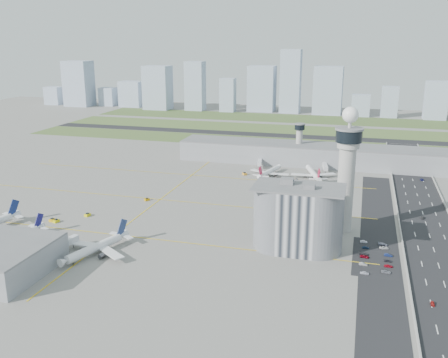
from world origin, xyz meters
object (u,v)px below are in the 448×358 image
(car_lot_3, at_px, (363,254))
(tug_5, at_px, (297,180))
(car_lot_6, at_px, (386,272))
(car_lot_10, at_px, (384,248))
(tug_4, at_px, (245,174))
(car_hw_2, at_px, (422,180))
(car_hw_4, at_px, (399,159))
(tug_2, at_px, (87,215))
(car_lot_2, at_px, (365,257))
(car_lot_4, at_px, (365,247))
(tug_3, at_px, (147,199))
(control_tower, at_px, (347,165))
(jet_bridge_near_1, at_px, (1,244))
(airplane_far_a, at_px, (270,169))
(jet_bridge_far_0, at_px, (260,162))
(car_lot_7, at_px, (389,266))
(tug_1, at_px, (52,220))
(car_lot_11, at_px, (383,244))
(jet_bridge_near_2, at_px, (56,251))
(car_lot_8, at_px, (388,261))
(car_lot_5, at_px, (364,242))
(airplane_near_b, at_px, (13,234))
(airplane_far_b, at_px, (313,170))
(jet_bridge_far_1, at_px, (324,166))
(secondary_tower, at_px, (299,140))
(tug_0, at_px, (56,221))
(car_hw_1, at_px, (422,218))
(car_hw_0, at_px, (433,304))
(car_lot_1, at_px, (363,264))
(admin_building, at_px, (298,218))
(airplane_near_c, at_px, (94,243))
(car_lot_9, at_px, (388,255))

(car_lot_3, bearing_deg, tug_5, 23.17)
(car_lot_6, xyz_separation_m, car_lot_10, (-0.19, 26.22, 0.02))
(tug_4, relative_size, car_hw_2, 0.78)
(car_hw_4, bearing_deg, tug_2, -132.90)
(car_lot_2, bearing_deg, car_lot_4, 3.90)
(tug_3, distance_m, car_lot_2, 139.61)
(control_tower, height_order, car_lot_3, control_tower)
(jet_bridge_near_1, bearing_deg, tug_5, -27.61)
(airplane_far_a, distance_m, jet_bridge_near_1, 193.08)
(jet_bridge_far_0, relative_size, car_lot_7, 3.71)
(tug_1, bearing_deg, tug_5, -128.88)
(car_lot_3, height_order, car_lot_11, car_lot_3)
(car_lot_10, bearing_deg, airplane_far_a, 25.18)
(tug_2, xyz_separation_m, car_hw_4, (176.25, 190.86, -0.29))
(car_hw_4, bearing_deg, jet_bridge_near_2, -123.85)
(car_lot_4, bearing_deg, car_lot_3, 168.96)
(car_lot_4, distance_m, car_hw_2, 139.05)
(tug_3, height_order, car_lot_8, tug_3)
(car_lot_5, xyz_separation_m, car_hw_2, (38.31, 126.78, 0.08))
(airplane_near_b, height_order, car_lot_3, airplane_near_b)
(airplane_far_b, distance_m, car_lot_8, 142.34)
(jet_bridge_far_1, distance_m, car_hw_4, 75.49)
(secondary_tower, xyz_separation_m, car_lot_5, (52.81, -156.16, -18.25))
(tug_4, relative_size, car_lot_11, 0.80)
(tug_4, bearing_deg, car_lot_6, -95.45)
(car_lot_7, bearing_deg, tug_0, 83.92)
(tug_1, height_order, car_hw_1, tug_1)
(airplane_far_b, distance_m, car_hw_2, 76.11)
(car_lot_6, distance_m, car_hw_2, 160.82)
(jet_bridge_far_0, xyz_separation_m, car_hw_0, (106.41, -192.71, -2.26))
(control_tower, height_order, car_lot_2, control_tower)
(jet_bridge_near_2, distance_m, car_lot_3, 141.59)
(car_lot_1, bearing_deg, jet_bridge_near_1, 101.63)
(tug_4, bearing_deg, car_lot_3, -94.89)
(secondary_tower, height_order, tug_2, secondary_tower)
(tug_4, bearing_deg, jet_bridge_near_1, -156.21)
(car_lot_5, bearing_deg, car_lot_2, 179.26)
(airplane_far_b, bearing_deg, admin_building, 164.27)
(car_lot_1, relative_size, car_hw_4, 0.96)
(tug_0, distance_m, car_lot_10, 171.41)
(secondary_tower, distance_m, car_lot_11, 169.85)
(tug_3, height_order, car_hw_2, tug_3)
(airplane_near_c, xyz_separation_m, jet_bridge_near_1, (-46.05, -6.28, -2.99))
(car_lot_9, bearing_deg, car_lot_2, 116.87)
(airplane_near_c, height_order, tug_4, airplane_near_c)
(car_lot_6, relative_size, car_hw_1, 1.05)
(car_hw_4, bearing_deg, jet_bridge_near_1, -128.47)
(car_lot_2, xyz_separation_m, car_lot_9, (10.49, 4.45, 0.05))
(car_lot_2, relative_size, car_lot_3, 0.93)
(airplane_near_b, distance_m, jet_bridge_near_2, 29.68)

